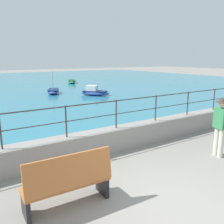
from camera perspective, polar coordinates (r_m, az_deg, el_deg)
The scene contains 8 objects.
ground_plane at distance 5.23m, azimuth 14.01°, elevation -20.97°, with size 120.00×120.00×0.00m, color gray.
promenade_wall at distance 7.36m, azimuth -4.47°, elevation -7.37°, with size 20.00×0.56×0.70m, color gray.
railing at distance 7.08m, azimuth -4.61°, elevation 0.02°, with size 18.44×0.04×0.90m.
bench_main at distance 4.87m, azimuth -10.30°, elevation -15.79°, with size 1.72×0.61×1.13m.
person_walking at distance 7.68m, azimuth 24.25°, elevation -2.71°, with size 0.38×0.56×1.75m.
boat_0 at distance 18.59m, azimuth -4.20°, elevation 4.75°, with size 2.19×2.32×0.76m.
boat_1 at distance 28.28m, azimuth -9.50°, elevation 7.16°, with size 1.73×2.47×0.36m.
boat_4 at distance 20.12m, azimuth -13.72°, elevation 4.83°, with size 1.78×2.47×1.79m.
Camera 1 is at (-3.29, -2.88, 2.86)m, focal length 38.68 mm.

